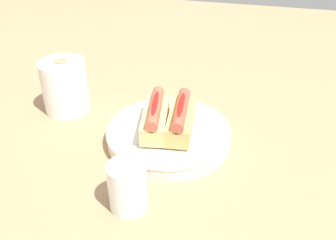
{
  "coord_description": "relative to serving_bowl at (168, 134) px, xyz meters",
  "views": [
    {
      "loc": [
        -0.61,
        -0.17,
        0.48
      ],
      "look_at": [
        0.03,
        0.0,
        0.06
      ],
      "focal_mm": 39.18,
      "sensor_mm": 36.0,
      "label": 1
    }
  ],
  "objects": [
    {
      "name": "water_glass",
      "position": [
        -0.21,
        0.02,
        0.02
      ],
      "size": [
        0.07,
        0.07,
        0.09
      ],
      "color": "white",
      "rests_on": "ground_plane"
    },
    {
      "name": "paper_towel_roll",
      "position": [
        0.07,
        0.28,
        0.05
      ],
      "size": [
        0.11,
        0.11,
        0.13
      ],
      "color": "white",
      "rests_on": "ground_plane"
    },
    {
      "name": "hotdog_front",
      "position": [
        0.0,
        -0.03,
        0.04
      ],
      "size": [
        0.15,
        0.07,
        0.06
      ],
      "color": "tan",
      "rests_on": "serving_bowl"
    },
    {
      "name": "hotdog_back",
      "position": [
        -0.0,
        0.03,
        0.04
      ],
      "size": [
        0.16,
        0.08,
        0.06
      ],
      "color": "#DBB270",
      "rests_on": "serving_bowl"
    },
    {
      "name": "serving_bowl",
      "position": [
        0.0,
        0.0,
        0.0
      ],
      "size": [
        0.27,
        0.27,
        0.04
      ],
      "color": "silver",
      "rests_on": "ground_plane"
    },
    {
      "name": "ground_plane",
      "position": [
        -0.03,
        -0.0,
        -0.02
      ],
      "size": [
        2.4,
        2.4,
        0.0
      ],
      "primitive_type": "plane",
      "color": "#9E7A56"
    }
  ]
}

